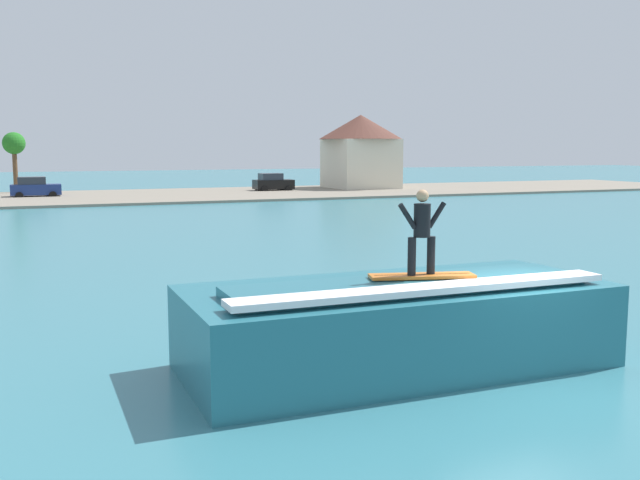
# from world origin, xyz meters

# --- Properties ---
(ground_plane) EXTENTS (260.00, 260.00, 0.00)m
(ground_plane) POSITION_xyz_m (0.00, 0.00, 0.00)
(ground_plane) COLOR teal
(wave_crest) EXTENTS (8.36, 3.52, 1.83)m
(wave_crest) POSITION_xyz_m (-1.98, 1.39, 0.86)
(wave_crest) COLOR #266B7A
(wave_crest) RESTS_ON ground_plane
(surfboard) EXTENTS (2.09, 1.00, 0.06)m
(surfboard) POSITION_xyz_m (-1.67, 1.05, 1.86)
(surfboard) COLOR orange
(surfboard) RESTS_ON wave_crest
(surfer) EXTENTS (1.03, 0.32, 1.64)m
(surfer) POSITION_xyz_m (-1.69, 1.03, 2.80)
(surfer) COLOR black
(surfer) RESTS_ON surfboard
(shoreline_bank) EXTENTS (120.00, 18.39, 0.20)m
(shoreline_bank) POSITION_xyz_m (0.00, 53.39, 0.10)
(shoreline_bank) COLOR gray
(shoreline_bank) RESTS_ON ground_plane
(car_near_shore) EXTENTS (4.07, 2.14, 1.86)m
(car_near_shore) POSITION_xyz_m (-8.02, 55.19, 0.95)
(car_near_shore) COLOR navy
(car_near_shore) RESTS_ON ground_plane
(car_far_shore) EXTENTS (3.80, 2.21, 1.86)m
(car_far_shore) POSITION_xyz_m (13.68, 55.82, 0.94)
(car_far_shore) COLOR black
(car_far_shore) RESTS_ON ground_plane
(house_gabled_white) EXTENTS (8.67, 8.67, 7.71)m
(house_gabled_white) POSITION_xyz_m (23.55, 56.58, 4.35)
(house_gabled_white) COLOR beige
(house_gabled_white) RESTS_ON ground_plane
(tree_tall_bare) EXTENTS (2.03, 2.03, 5.76)m
(tree_tall_bare) POSITION_xyz_m (-9.57, 61.31, 4.54)
(tree_tall_bare) COLOR brown
(tree_tall_bare) RESTS_ON ground_plane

